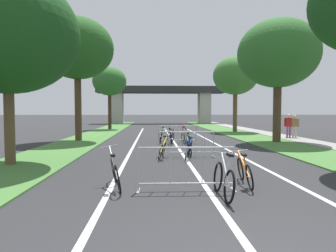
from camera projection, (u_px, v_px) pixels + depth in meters
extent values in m
cube|color=#477A38|center=(97.00, 134.00, 24.00)|extent=(2.93, 51.43, 0.05)
cube|color=#477A38|center=(239.00, 134.00, 24.59)|extent=(2.93, 51.43, 0.05)
cube|color=gray|center=(267.00, 134.00, 24.71)|extent=(1.78, 51.43, 0.08)
cube|color=silver|center=(174.00, 142.00, 18.15)|extent=(0.14, 29.75, 0.01)
cube|color=silver|center=(213.00, 142.00, 18.27)|extent=(0.14, 29.75, 0.01)
cube|color=silver|center=(135.00, 142.00, 18.02)|extent=(0.14, 29.75, 0.01)
cube|color=#2D2D30|center=(161.00, 90.00, 45.45)|extent=(19.17, 3.20, 0.98)
cube|color=#ADA89E|center=(117.00, 108.00, 45.25)|extent=(1.70, 2.40, 4.61)
cube|color=#ADA89E|center=(204.00, 108.00, 45.93)|extent=(1.70, 2.40, 4.61)
cylinder|color=brown|center=(10.00, 126.00, 10.36)|extent=(0.34, 0.34, 2.72)
ellipsoid|color=#194719|center=(7.00, 33.00, 10.20)|extent=(4.81, 4.81, 4.08)
cylinder|color=#4C3823|center=(78.00, 108.00, 18.88)|extent=(0.42, 0.42, 4.11)
ellipsoid|color=#23561E|center=(77.00, 48.00, 18.69)|extent=(4.50, 4.50, 3.82)
cylinder|color=#3D2D1E|center=(110.00, 112.00, 30.81)|extent=(0.34, 0.34, 3.65)
ellipsoid|color=#2D6628|center=(109.00, 81.00, 30.65)|extent=(3.44, 3.44, 2.92)
cylinder|color=#4C3823|center=(277.00, 113.00, 18.03)|extent=(0.47, 0.47, 3.53)
ellipsoid|color=#2D6628|center=(278.00, 53.00, 17.85)|extent=(4.77, 4.77, 4.06)
cylinder|color=brown|center=(235.00, 112.00, 26.96)|extent=(0.38, 0.38, 3.55)
ellipsoid|color=#38702D|center=(235.00, 76.00, 26.79)|extent=(3.99, 3.99, 3.39)
cylinder|color=#ADADB2|center=(138.00, 169.00, 7.03)|extent=(0.04, 0.04, 1.05)
cube|color=#ADADB2|center=(138.00, 191.00, 7.06)|extent=(0.07, 0.44, 0.03)
cylinder|color=#ADADB2|center=(234.00, 169.00, 7.11)|extent=(0.04, 0.04, 1.05)
cube|color=#ADADB2|center=(233.00, 190.00, 7.14)|extent=(0.07, 0.44, 0.03)
cylinder|color=#ADADB2|center=(186.00, 148.00, 7.05)|extent=(2.26, 0.08, 0.04)
cylinder|color=#ADADB2|center=(186.00, 183.00, 7.09)|extent=(2.26, 0.08, 0.04)
cylinder|color=#ADADB2|center=(154.00, 165.00, 7.04)|extent=(0.02, 0.02, 0.87)
cylinder|color=#ADADB2|center=(170.00, 165.00, 7.05)|extent=(0.02, 0.02, 0.87)
cylinder|color=#ADADB2|center=(186.00, 165.00, 7.07)|extent=(0.02, 0.02, 0.87)
cylinder|color=#ADADB2|center=(202.00, 165.00, 7.08)|extent=(0.02, 0.02, 0.87)
cylinder|color=#ADADB2|center=(218.00, 165.00, 7.09)|extent=(0.02, 0.02, 0.87)
cylinder|color=#ADADB2|center=(159.00, 144.00, 12.38)|extent=(0.04, 0.04, 1.05)
cube|color=#ADADB2|center=(159.00, 156.00, 12.40)|extent=(0.07, 0.44, 0.03)
cylinder|color=#ADADB2|center=(214.00, 144.00, 12.46)|extent=(0.04, 0.04, 1.05)
cube|color=#ADADB2|center=(213.00, 156.00, 12.49)|extent=(0.07, 0.44, 0.03)
cylinder|color=#ADADB2|center=(186.00, 132.00, 12.40)|extent=(2.26, 0.07, 0.04)
cylinder|color=#ADADB2|center=(186.00, 152.00, 12.44)|extent=(2.26, 0.07, 0.04)
cylinder|color=#ADADB2|center=(168.00, 142.00, 12.39)|extent=(0.02, 0.02, 0.87)
cylinder|color=#ADADB2|center=(177.00, 142.00, 12.40)|extent=(0.02, 0.02, 0.87)
cylinder|color=#ADADB2|center=(186.00, 142.00, 12.42)|extent=(0.02, 0.02, 0.87)
cylinder|color=#ADADB2|center=(195.00, 142.00, 12.43)|extent=(0.02, 0.02, 0.87)
cylinder|color=#ADADB2|center=(205.00, 142.00, 12.44)|extent=(0.02, 0.02, 0.87)
cylinder|color=#ADADB2|center=(158.00, 134.00, 17.63)|extent=(0.04, 0.04, 1.05)
cube|color=#ADADB2|center=(158.00, 143.00, 17.66)|extent=(0.08, 0.44, 0.03)
cylinder|color=#ADADB2|center=(196.00, 134.00, 17.85)|extent=(0.04, 0.04, 1.05)
cube|color=#ADADB2|center=(196.00, 143.00, 17.88)|extent=(0.08, 0.44, 0.03)
cylinder|color=#ADADB2|center=(177.00, 126.00, 17.72)|extent=(2.26, 0.15, 0.04)
cylinder|color=#ADADB2|center=(177.00, 140.00, 17.76)|extent=(2.26, 0.15, 0.04)
cylinder|color=#ADADB2|center=(165.00, 133.00, 17.66)|extent=(0.02, 0.02, 0.87)
cylinder|color=#ADADB2|center=(171.00, 133.00, 17.70)|extent=(0.02, 0.02, 0.87)
cylinder|color=#ADADB2|center=(177.00, 133.00, 17.74)|extent=(0.02, 0.02, 0.87)
cylinder|color=#ADADB2|center=(184.00, 133.00, 17.77)|extent=(0.02, 0.02, 0.87)
cylinder|color=#ADADB2|center=(190.00, 133.00, 17.81)|extent=(0.02, 0.02, 0.87)
torus|color=black|center=(118.00, 179.00, 6.82)|extent=(0.29, 0.69, 0.67)
torus|color=black|center=(114.00, 170.00, 7.86)|extent=(0.29, 0.69, 0.67)
cylinder|color=#B7B7BC|center=(113.00, 162.00, 7.28)|extent=(0.37, 1.01, 0.67)
cylinder|color=#B7B7BC|center=(115.00, 167.00, 7.09)|extent=(0.13, 0.14, 0.57)
cylinder|color=#B7B7BC|center=(117.00, 179.00, 6.99)|extent=(0.09, 0.35, 0.08)
cylinder|color=#B7B7BC|center=(111.00, 158.00, 7.80)|extent=(0.14, 0.12, 0.65)
cube|color=black|center=(113.00, 155.00, 7.03)|extent=(0.16, 0.26, 0.07)
cylinder|color=#99999E|center=(109.00, 146.00, 7.75)|extent=(0.45, 0.12, 0.10)
torus|color=black|center=(190.00, 149.00, 12.45)|extent=(0.10, 0.62, 0.62)
torus|color=black|center=(187.00, 146.00, 13.48)|extent=(0.10, 0.62, 0.62)
cylinder|color=#197A7F|center=(188.00, 141.00, 12.92)|extent=(0.10, 1.00, 0.66)
cylinder|color=#197A7F|center=(189.00, 143.00, 12.73)|extent=(0.10, 0.12, 0.59)
cylinder|color=#197A7F|center=(190.00, 149.00, 12.62)|extent=(0.03, 0.33, 0.07)
cylinder|color=#197A7F|center=(187.00, 139.00, 13.43)|extent=(0.10, 0.10, 0.63)
cube|color=black|center=(188.00, 136.00, 12.68)|extent=(0.11, 0.24, 0.06)
cylinder|color=#99999E|center=(186.00, 132.00, 13.39)|extent=(0.52, 0.03, 0.07)
torus|color=black|center=(185.00, 137.00, 17.78)|extent=(0.22, 0.68, 0.66)
torus|color=black|center=(189.00, 139.00, 16.76)|extent=(0.22, 0.68, 0.66)
cylinder|color=silver|center=(186.00, 133.00, 17.27)|extent=(0.06, 1.01, 0.67)
cylinder|color=silver|center=(185.00, 133.00, 17.47)|extent=(0.18, 0.11, 0.68)
cylinder|color=silver|center=(186.00, 138.00, 17.62)|extent=(0.07, 0.34, 0.08)
cylinder|color=silver|center=(188.00, 133.00, 16.76)|extent=(0.16, 0.08, 0.64)
cube|color=black|center=(184.00, 127.00, 17.48)|extent=(0.13, 0.25, 0.07)
cylinder|color=#99999E|center=(187.00, 128.00, 16.76)|extent=(0.51, 0.08, 0.12)
torus|color=black|center=(161.00, 152.00, 11.52)|extent=(0.27, 0.63, 0.61)
torus|color=black|center=(164.00, 149.00, 12.47)|extent=(0.27, 0.63, 0.61)
cylinder|color=gold|center=(163.00, 145.00, 11.95)|extent=(0.30, 0.91, 0.52)
cylinder|color=gold|center=(163.00, 144.00, 11.77)|extent=(0.18, 0.14, 0.65)
cylinder|color=gold|center=(161.00, 152.00, 11.67)|extent=(0.07, 0.31, 0.07)
cylinder|color=gold|center=(165.00, 143.00, 12.43)|extent=(0.14, 0.11, 0.50)
cube|color=black|center=(165.00, 136.00, 11.71)|extent=(0.15, 0.25, 0.07)
cylinder|color=#99999E|center=(166.00, 138.00, 12.39)|extent=(0.51, 0.11, 0.14)
torus|color=black|center=(187.00, 152.00, 11.46)|extent=(0.32, 0.69, 0.66)
torus|color=black|center=(190.00, 148.00, 12.52)|extent=(0.32, 0.69, 0.66)
cylinder|color=#1E389E|center=(190.00, 144.00, 11.94)|extent=(0.38, 1.01, 0.55)
cylinder|color=#1E389E|center=(189.00, 145.00, 11.74)|extent=(0.15, 0.15, 0.58)
cylinder|color=#1E389E|center=(188.00, 152.00, 11.63)|extent=(0.10, 0.35, 0.08)
cylinder|color=#1E389E|center=(191.00, 142.00, 12.47)|extent=(0.14, 0.12, 0.52)
cube|color=black|center=(191.00, 138.00, 11.68)|extent=(0.16, 0.26, 0.07)
cylinder|color=#99999E|center=(192.00, 136.00, 12.43)|extent=(0.48, 0.14, 0.13)
torus|color=black|center=(172.00, 138.00, 17.71)|extent=(0.21, 0.62, 0.60)
torus|color=black|center=(171.00, 140.00, 16.62)|extent=(0.21, 0.62, 0.60)
cylinder|color=black|center=(170.00, 135.00, 17.18)|extent=(0.24, 1.06, 0.53)
cylinder|color=black|center=(171.00, 134.00, 17.39)|extent=(0.16, 0.14, 0.64)
cylinder|color=black|center=(172.00, 139.00, 17.54)|extent=(0.05, 0.36, 0.07)
cylinder|color=black|center=(170.00, 135.00, 16.63)|extent=(0.13, 0.10, 0.50)
cube|color=black|center=(169.00, 128.00, 17.41)|extent=(0.13, 0.25, 0.07)
cylinder|color=#99999E|center=(169.00, 131.00, 16.65)|extent=(0.50, 0.08, 0.12)
torus|color=black|center=(161.00, 136.00, 18.80)|extent=(0.22, 0.62, 0.61)
torus|color=black|center=(161.00, 138.00, 17.76)|extent=(0.22, 0.62, 0.61)
cylinder|color=#1E7238|center=(162.00, 133.00, 18.29)|extent=(0.07, 1.01, 0.56)
cylinder|color=#1E7238|center=(162.00, 132.00, 18.49)|extent=(0.18, 0.11, 0.64)
cylinder|color=#1E7238|center=(161.00, 137.00, 18.63)|extent=(0.06, 0.34, 0.07)
cylinder|color=#1E7238|center=(162.00, 133.00, 17.77)|extent=(0.15, 0.08, 0.53)
cube|color=black|center=(163.00, 127.00, 18.51)|extent=(0.13, 0.25, 0.07)
cylinder|color=#99999E|center=(162.00, 129.00, 17.78)|extent=(0.49, 0.07, 0.13)
torus|color=black|center=(250.00, 177.00, 7.13)|extent=(0.20, 0.64, 0.62)
torus|color=black|center=(240.00, 169.00, 8.18)|extent=(0.20, 0.64, 0.62)
cylinder|color=orange|center=(243.00, 163.00, 7.62)|extent=(0.05, 1.02, 0.53)
cylinder|color=orange|center=(245.00, 166.00, 7.42)|extent=(0.14, 0.11, 0.55)
cylinder|color=orange|center=(248.00, 177.00, 7.30)|extent=(0.07, 0.34, 0.07)
cylinder|color=orange|center=(239.00, 160.00, 8.14)|extent=(0.13, 0.09, 0.50)
cube|color=black|center=(244.00, 155.00, 7.37)|extent=(0.13, 0.25, 0.07)
cylinder|color=#99999E|center=(238.00, 151.00, 8.11)|extent=(0.53, 0.07, 0.11)
torus|color=black|center=(188.00, 137.00, 17.83)|extent=(0.23, 0.67, 0.67)
torus|color=black|center=(183.00, 136.00, 18.78)|extent=(0.23, 0.67, 0.67)
cylinder|color=red|center=(185.00, 131.00, 18.26)|extent=(0.29, 0.93, 0.68)
cylinder|color=red|center=(186.00, 133.00, 18.09)|extent=(0.08, 0.12, 0.58)
cylinder|color=red|center=(187.00, 137.00, 17.99)|extent=(0.09, 0.32, 0.08)
cylinder|color=red|center=(183.00, 131.00, 18.73)|extent=(0.08, 0.10, 0.65)
cube|color=black|center=(186.00, 128.00, 18.03)|extent=(0.15, 0.26, 0.06)
cylinder|color=#99999E|center=(182.00, 126.00, 18.69)|extent=(0.54, 0.14, 0.07)
torus|color=black|center=(169.00, 136.00, 18.83)|extent=(0.24, 0.62, 0.61)
torus|color=black|center=(172.00, 138.00, 17.76)|extent=(0.24, 0.62, 0.61)
cylinder|color=#662884|center=(171.00, 133.00, 18.32)|extent=(0.29, 1.04, 0.58)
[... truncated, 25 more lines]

